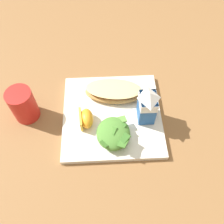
{
  "coord_description": "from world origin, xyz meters",
  "views": [
    {
      "loc": [
        0.38,
        -0.02,
        0.62
      ],
      "look_at": [
        0.0,
        0.0,
        0.03
      ],
      "focal_mm": 39.69,
      "sensor_mm": 36.0,
      "label": 1
    }
  ],
  "objects": [
    {
      "name": "milk_carton",
      "position": [
        0.01,
        0.09,
        0.08
      ],
      "size": [
        0.06,
        0.05,
        0.11
      ],
      "color": "#23569E",
      "rests_on": "white_plate"
    },
    {
      "name": "cheesy_pizza_bread",
      "position": [
        -0.07,
        0.01,
        0.03
      ],
      "size": [
        0.1,
        0.18,
        0.04
      ],
      "color": "tan",
      "rests_on": "white_plate"
    },
    {
      "name": "white_plate",
      "position": [
        0.0,
        0.0,
        0.01
      ],
      "size": [
        0.28,
        0.28,
        0.02
      ],
      "primitive_type": "cube",
      "color": "white",
      "rests_on": "ground"
    },
    {
      "name": "ground",
      "position": [
        0.0,
        0.0,
        0.0
      ],
      "size": [
        3.0,
        3.0,
        0.0
      ],
      "primitive_type": "plane",
      "color": "olive"
    },
    {
      "name": "orange_wedge_front",
      "position": [
        0.02,
        -0.07,
        0.04
      ],
      "size": [
        0.06,
        0.04,
        0.04
      ],
      "color": "orange",
      "rests_on": "white_plate"
    },
    {
      "name": "drinking_red_cup",
      "position": [
        -0.02,
        -0.25,
        0.05
      ],
      "size": [
        0.07,
        0.07,
        0.1
      ],
      "primitive_type": "cylinder",
      "color": "red",
      "rests_on": "ground"
    },
    {
      "name": "green_salad_pile",
      "position": [
        0.07,
        -0.0,
        0.04
      ],
      "size": [
        0.11,
        0.09,
        0.04
      ],
      "color": "#4C8433",
      "rests_on": "white_plate"
    }
  ]
}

